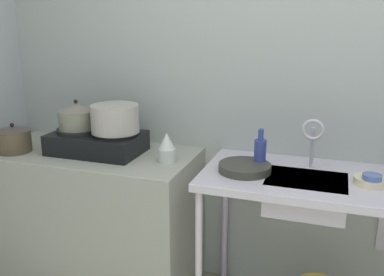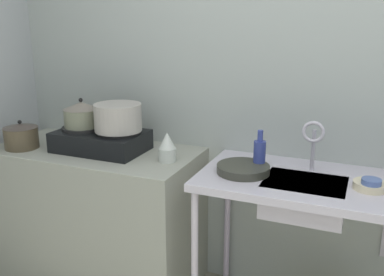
% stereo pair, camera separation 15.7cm
% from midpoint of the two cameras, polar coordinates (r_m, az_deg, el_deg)
% --- Properties ---
extents(wall_back, '(4.52, 0.10, 2.42)m').
position_cam_midpoint_polar(wall_back, '(2.50, 12.46, 5.42)').
color(wall_back, '#9CA49F').
rests_on(wall_back, ground).
extents(counter_concrete, '(1.25, 0.61, 0.87)m').
position_cam_midpoint_polar(counter_concrete, '(2.81, -14.29, -10.20)').
color(counter_concrete, gray).
rests_on(counter_concrete, ground).
extents(counter_sink, '(1.36, 0.61, 0.87)m').
position_cam_midpoint_polar(counter_sink, '(2.26, 16.76, -6.88)').
color(counter_sink, '#BCB6C4').
rests_on(counter_sink, ground).
extents(stove, '(0.53, 0.33, 0.14)m').
position_cam_midpoint_polar(stove, '(2.61, -14.12, -0.50)').
color(stove, black).
rests_on(stove, counter_concrete).
extents(pot_on_left_burner, '(0.22, 0.22, 0.17)m').
position_cam_midpoint_polar(pot_on_left_burner, '(2.65, -16.64, 2.80)').
color(pot_on_left_burner, slate).
rests_on(pot_on_left_burner, stove).
extents(pot_on_right_burner, '(0.27, 0.27, 0.16)m').
position_cam_midpoint_polar(pot_on_right_burner, '(2.51, -11.90, 2.51)').
color(pot_on_right_burner, '#A39D94').
rests_on(pot_on_right_burner, stove).
extents(pot_beside_stove, '(0.21, 0.21, 0.18)m').
position_cam_midpoint_polar(pot_beside_stove, '(2.79, -24.01, -0.16)').
color(pot_beside_stove, '#4A402E').
rests_on(pot_beside_stove, counter_concrete).
extents(percolator, '(0.10, 0.10, 0.17)m').
position_cam_midpoint_polar(percolator, '(2.37, -5.24, -1.31)').
color(percolator, beige).
rests_on(percolator, counter_concrete).
extents(sink_basin, '(0.39, 0.30, 0.17)m').
position_cam_midpoint_polar(sink_basin, '(2.23, 12.81, -7.28)').
color(sink_basin, '#BCB6C4').
rests_on(sink_basin, counter_sink).
extents(faucet, '(0.11, 0.07, 0.27)m').
position_cam_midpoint_polar(faucet, '(2.28, 13.77, 0.40)').
color(faucet, '#BCB6C4').
rests_on(faucet, counter_sink).
extents(frying_pan, '(0.27, 0.27, 0.04)m').
position_cam_midpoint_polar(frying_pan, '(2.24, 4.98, -3.95)').
color(frying_pan, '#35362D').
rests_on(frying_pan, counter_sink).
extents(cup_by_rack, '(0.09, 0.09, 0.06)m').
position_cam_midpoint_polar(cup_by_rack, '(2.17, 20.73, -5.32)').
color(cup_by_rack, '#4E65A1').
rests_on(cup_by_rack, counter_sink).
extents(small_bowl_on_drainboard, '(0.15, 0.15, 0.04)m').
position_cam_midpoint_polar(small_bowl_on_drainboard, '(2.20, 20.55, -5.36)').
color(small_bowl_on_drainboard, beige).
rests_on(small_bowl_on_drainboard, counter_sink).
extents(bottle_by_sink, '(0.06, 0.06, 0.21)m').
position_cam_midpoint_polar(bottle_by_sink, '(2.28, 7.03, -1.97)').
color(bottle_by_sink, navy).
rests_on(bottle_by_sink, counter_sink).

